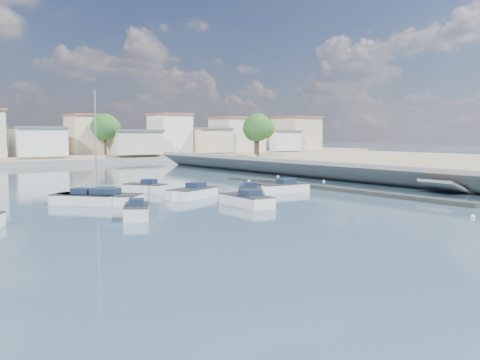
{
  "coord_description": "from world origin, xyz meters",
  "views": [
    {
      "loc": [
        -30.08,
        -24.76,
        5.5
      ],
      "look_at": [
        -3.04,
        13.54,
        1.4
      ],
      "focal_mm": 40.0,
      "sensor_mm": 36.0,
      "label": 1
    }
  ],
  "objects_px": {
    "motorboat_a": "(244,201)",
    "motorboat_b": "(137,211)",
    "sailboat": "(93,199)",
    "motorboat_f": "(143,189)",
    "motorboat_g": "(91,200)",
    "motorboat_h": "(250,192)",
    "motorboat_d": "(191,194)",
    "motorboat_c": "(280,189)"
  },
  "relations": [
    {
      "from": "motorboat_a",
      "to": "motorboat_f",
      "type": "relative_size",
      "value": 1.27
    },
    {
      "from": "motorboat_a",
      "to": "sailboat",
      "type": "relative_size",
      "value": 0.62
    },
    {
      "from": "motorboat_f",
      "to": "motorboat_h",
      "type": "relative_size",
      "value": 0.87
    },
    {
      "from": "motorboat_a",
      "to": "motorboat_c",
      "type": "relative_size",
      "value": 0.97
    },
    {
      "from": "motorboat_a",
      "to": "sailboat",
      "type": "bearing_deg",
      "value": 142.08
    },
    {
      "from": "motorboat_a",
      "to": "motorboat_f",
      "type": "distance_m",
      "value": 12.89
    },
    {
      "from": "motorboat_g",
      "to": "motorboat_f",
      "type": "bearing_deg",
      "value": 38.73
    },
    {
      "from": "motorboat_d",
      "to": "sailboat",
      "type": "bearing_deg",
      "value": 174.4
    },
    {
      "from": "motorboat_f",
      "to": "motorboat_g",
      "type": "height_order",
      "value": "same"
    },
    {
      "from": "motorboat_f",
      "to": "motorboat_d",
      "type": "bearing_deg",
      "value": -76.56
    },
    {
      "from": "sailboat",
      "to": "motorboat_f",
      "type": "bearing_deg",
      "value": 38.86
    },
    {
      "from": "motorboat_f",
      "to": "motorboat_a",
      "type": "bearing_deg",
      "value": -78.86
    },
    {
      "from": "motorboat_a",
      "to": "motorboat_c",
      "type": "xyz_separation_m",
      "value": [
        7.87,
        5.3,
        0.0
      ]
    },
    {
      "from": "motorboat_b",
      "to": "motorboat_g",
      "type": "relative_size",
      "value": 0.83
    },
    {
      "from": "motorboat_a",
      "to": "motorboat_b",
      "type": "relative_size",
      "value": 1.33
    },
    {
      "from": "motorboat_d",
      "to": "motorboat_f",
      "type": "bearing_deg",
      "value": 103.44
    },
    {
      "from": "motorboat_f",
      "to": "motorboat_b",
      "type": "bearing_deg",
      "value": -116.6
    },
    {
      "from": "motorboat_a",
      "to": "motorboat_g",
      "type": "bearing_deg",
      "value": 143.19
    },
    {
      "from": "motorboat_a",
      "to": "sailboat",
      "type": "xyz_separation_m",
      "value": [
        -9.25,
        7.21,
        0.03
      ]
    },
    {
      "from": "motorboat_h",
      "to": "motorboat_f",
      "type": "bearing_deg",
      "value": 130.0
    },
    {
      "from": "motorboat_a",
      "to": "motorboat_b",
      "type": "xyz_separation_m",
      "value": [
        -9.06,
        -0.47,
        -0.0
      ]
    },
    {
      "from": "motorboat_b",
      "to": "motorboat_g",
      "type": "distance_m",
      "value": 7.55
    },
    {
      "from": "motorboat_h",
      "to": "sailboat",
      "type": "distance_m",
      "value": 13.56
    },
    {
      "from": "motorboat_c",
      "to": "motorboat_f",
      "type": "distance_m",
      "value": 12.7
    },
    {
      "from": "motorboat_c",
      "to": "motorboat_d",
      "type": "distance_m",
      "value": 8.93
    },
    {
      "from": "motorboat_a",
      "to": "motorboat_b",
      "type": "height_order",
      "value": "same"
    },
    {
      "from": "motorboat_b",
      "to": "motorboat_f",
      "type": "xyz_separation_m",
      "value": [
        6.57,
        13.12,
        0.0
      ]
    },
    {
      "from": "motorboat_c",
      "to": "motorboat_f",
      "type": "bearing_deg",
      "value": 144.64
    },
    {
      "from": "motorboat_c",
      "to": "motorboat_g",
      "type": "xyz_separation_m",
      "value": [
        -17.31,
        1.77,
        0.0
      ]
    },
    {
      "from": "motorboat_g",
      "to": "sailboat",
      "type": "height_order",
      "value": "sailboat"
    },
    {
      "from": "motorboat_g",
      "to": "motorboat_h",
      "type": "height_order",
      "value": "same"
    },
    {
      "from": "motorboat_h",
      "to": "motorboat_c",
      "type": "bearing_deg",
      "value": 7.63
    },
    {
      "from": "motorboat_a",
      "to": "motorboat_g",
      "type": "xyz_separation_m",
      "value": [
        -9.45,
        7.07,
        0.0
      ]
    },
    {
      "from": "motorboat_a",
      "to": "motorboat_d",
      "type": "relative_size",
      "value": 1.03
    },
    {
      "from": "motorboat_d",
      "to": "sailboat",
      "type": "distance_m",
      "value": 8.29
    },
    {
      "from": "motorboat_c",
      "to": "motorboat_d",
      "type": "bearing_deg",
      "value": 172.95
    },
    {
      "from": "motorboat_a",
      "to": "motorboat_h",
      "type": "bearing_deg",
      "value": 49.49
    },
    {
      "from": "motorboat_h",
      "to": "motorboat_d",
      "type": "bearing_deg",
      "value": 162.56
    },
    {
      "from": "motorboat_b",
      "to": "motorboat_h",
      "type": "distance_m",
      "value": 14.18
    },
    {
      "from": "motorboat_h",
      "to": "sailboat",
      "type": "xyz_separation_m",
      "value": [
        -13.35,
        2.41,
        0.03
      ]
    },
    {
      "from": "motorboat_c",
      "to": "motorboat_g",
      "type": "bearing_deg",
      "value": 174.17
    },
    {
      "from": "motorboat_c",
      "to": "motorboat_b",
      "type": "bearing_deg",
      "value": -161.17
    }
  ]
}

